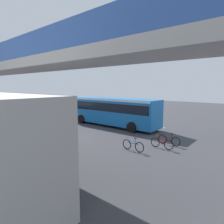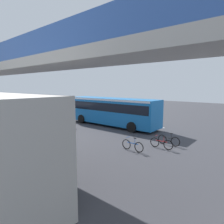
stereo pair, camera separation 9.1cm
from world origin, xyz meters
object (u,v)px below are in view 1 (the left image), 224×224
(bicycle_black, at_px, (169,140))
(bicycle_red, at_px, (162,143))
(pedestrian, at_px, (94,110))
(city_bus, at_px, (111,109))
(traffic_sign, at_px, (126,106))
(bicycle_blue, at_px, (133,146))
(parked_van, at_px, (50,114))

(bicycle_black, relative_size, bicycle_red, 1.00)
(bicycle_black, height_order, pedestrian, pedestrian)
(city_bus, bearing_deg, traffic_sign, -81.73)
(city_bus, height_order, bicycle_black, city_bus)
(traffic_sign, bearing_deg, city_bus, 98.27)
(traffic_sign, bearing_deg, bicycle_black, 143.16)
(bicycle_blue, bearing_deg, parked_van, -7.46)
(bicycle_black, xyz_separation_m, traffic_sign, (8.69, -6.51, 1.52))
(city_bus, height_order, traffic_sign, city_bus)
(bicycle_blue, bearing_deg, bicycle_red, -126.79)
(bicycle_blue, bearing_deg, bicycle_black, -115.80)
(pedestrian, relative_size, traffic_sign, 0.64)
(pedestrian, distance_m, traffic_sign, 6.33)
(city_bus, relative_size, parked_van, 2.40)
(pedestrian, bearing_deg, bicycle_red, 152.18)
(pedestrian, bearing_deg, bicycle_blue, 144.63)
(bicycle_blue, height_order, pedestrian, pedestrian)
(pedestrian, bearing_deg, city_bus, 150.10)
(parked_van, xyz_separation_m, traffic_sign, (-5.67, -7.70, 0.71))
(bicycle_red, height_order, traffic_sign, traffic_sign)
(city_bus, xyz_separation_m, bicycle_red, (-8.07, 3.94, -1.51))
(bicycle_red, relative_size, pedestrian, 0.99)
(bicycle_red, relative_size, traffic_sign, 0.63)
(bicycle_blue, distance_m, traffic_sign, 11.99)
(city_bus, xyz_separation_m, traffic_sign, (0.54, -3.69, 0.01))
(bicycle_red, distance_m, bicycle_blue, 2.21)
(city_bus, xyz_separation_m, parked_van, (6.21, 4.01, -0.70))
(bicycle_black, height_order, bicycle_red, same)
(parked_van, bearing_deg, city_bus, -147.15)
(traffic_sign, bearing_deg, parked_van, 53.62)
(parked_van, height_order, bicycle_black, parked_van)
(traffic_sign, bearing_deg, bicycle_blue, 127.79)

